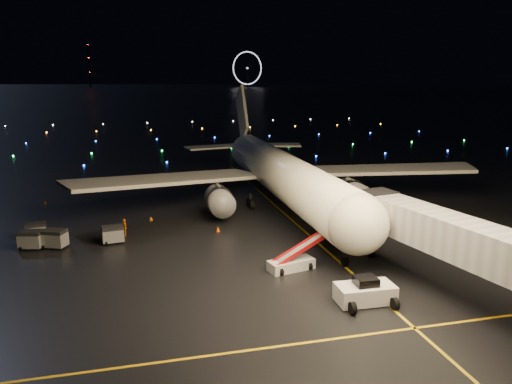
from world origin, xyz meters
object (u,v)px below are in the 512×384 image
airliner (276,147)px  baggage_cart_2 (36,231)px  baggage_cart_3 (31,240)px  baggage_cart_0 (113,235)px  pushback_tug (365,290)px  belt_loader (291,254)px  baggage_cart_1 (55,239)px  crew_c (124,227)px

airliner → baggage_cart_2: airliner is taller
baggage_cart_3 → baggage_cart_0: bearing=12.5°
pushback_tug → baggage_cart_2: bearing=141.7°
belt_loader → baggage_cart_2: bearing=134.6°
baggage_cart_2 → baggage_cart_3: 3.23m
baggage_cart_0 → baggage_cart_1: 5.62m
crew_c → baggage_cart_3: bearing=-87.6°
belt_loader → baggage_cart_1: (-21.35, 11.34, -0.54)m
baggage_cart_0 → baggage_cart_1: size_ratio=0.95×
airliner → baggage_cart_0: size_ratio=25.56×
baggage_cart_1 → baggage_cart_2: (-2.35, 3.50, -0.07)m
pushback_tug → airliner: bearing=88.1°
crew_c → baggage_cart_2: crew_c is taller
pushback_tug → baggage_cart_0: bearing=136.3°
crew_c → baggage_cart_3: crew_c is taller
airliner → baggage_cart_1: 29.87m
pushback_tug → belt_loader: bearing=115.2°
airliner → baggage_cart_2: 30.88m
belt_loader → baggage_cart_0: belt_loader is taller
pushback_tug → baggage_cart_3: (-27.01, 19.38, -0.11)m
airliner → baggage_cart_2: (-28.96, -8.26, -6.82)m
airliner → baggage_cart_1: (-26.61, -11.76, -6.75)m
belt_loader → baggage_cart_3: bearing=140.5°
airliner → pushback_tug: airliner is taller
crew_c → baggage_cart_3: size_ratio=0.86×
baggage_cart_1 → pushback_tug: bearing=-13.6°
pushback_tug → baggage_cart_2: 35.30m
airliner → baggage_cart_0: bearing=-150.4°
baggage_cart_0 → baggage_cart_3: bearing=170.2°
baggage_cart_1 → baggage_cart_3: 2.27m
baggage_cart_1 → baggage_cart_2: baggage_cart_1 is taller
baggage_cart_2 → belt_loader: bearing=-41.0°
airliner → baggage_cart_2: bearing=-163.4°
airliner → belt_loader: 24.50m
pushback_tug → crew_c: bearing=131.4°
airliner → pushback_tug: (-1.86, -30.87, -6.64)m
baggage_cart_3 → pushback_tug: bearing=-22.2°
pushback_tug → crew_c: pushback_tug is taller
crew_c → baggage_cart_1: crew_c is taller
baggage_cart_2 → pushback_tug: bearing=-48.8°
baggage_cart_0 → baggage_cart_2: baggage_cart_0 is taller
pushback_tug → belt_loader: size_ratio=0.72×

